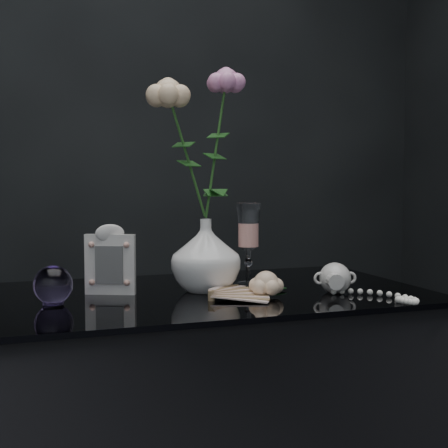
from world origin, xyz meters
name	(u,v)px	position (x,y,z in m)	size (l,w,h in m)	color
vase	(206,255)	(0.02, 0.05, 0.85)	(0.16, 0.16, 0.17)	white
wine_glass	(248,244)	(0.15, 0.10, 0.86)	(0.06, 0.06, 0.20)	white
picture_frame	(110,259)	(-0.19, 0.09, 0.84)	(0.12, 0.09, 0.16)	silver
paperweight	(53,285)	(-0.32, 0.01, 0.80)	(0.08, 0.08, 0.08)	#9A7CCA
paper_fan	(211,295)	(0.00, -0.06, 0.77)	(0.25, 0.19, 0.03)	#F5E0C4
loose_rose	(266,284)	(0.13, -0.05, 0.79)	(0.13, 0.17, 0.06)	#FFCBA4
pearl_jar	(335,277)	(0.30, -0.06, 0.80)	(0.24, 0.25, 0.07)	silver
roses	(199,136)	(0.01, 0.05, 1.12)	(0.22, 0.12, 0.39)	#FFCA9B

